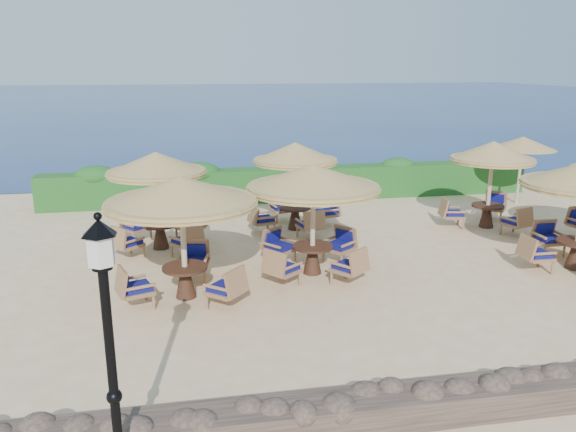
{
  "coord_description": "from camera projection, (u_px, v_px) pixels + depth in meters",
  "views": [
    {
      "loc": [
        -3.85,
        -12.71,
        4.88
      ],
      "look_at": [
        -1.5,
        0.23,
        1.3
      ],
      "focal_mm": 35.0,
      "sensor_mm": 36.0,
      "label": 1
    }
  ],
  "objects": [
    {
      "name": "cafe_set_5",
      "position": [
        491.0,
        169.0,
        16.85
      ],
      "size": [
        2.69,
        2.73,
        2.65
      ],
      "color": "#CCB48F",
      "rests_on": "ground"
    },
    {
      "name": "stone_wall",
      "position": [
        470.0,
        399.0,
        8.07
      ],
      "size": [
        15.0,
        0.65,
        0.44
      ],
      "primitive_type": "cube",
      "color": "brown",
      "rests_on": "ground"
    },
    {
      "name": "cafe_set_3",
      "position": [
        157.0,
        185.0,
        14.87
      ],
      "size": [
        2.63,
        2.63,
        2.65
      ],
      "color": "#CCB48F",
      "rests_on": "ground"
    },
    {
      "name": "ground",
      "position": [
        349.0,
        266.0,
        14.01
      ],
      "size": [
        120.0,
        120.0,
        0.0
      ],
      "primitive_type": "plane",
      "color": "beige",
      "rests_on": "ground"
    },
    {
      "name": "extra_parasol",
      "position": [
        523.0,
        143.0,
        19.72
      ],
      "size": [
        2.3,
        2.3,
        2.41
      ],
      "color": "#CCB48F",
      "rests_on": "ground"
    },
    {
      "name": "cafe_set_1",
      "position": [
        313.0,
        196.0,
        13.01
      ],
      "size": [
        3.14,
        3.14,
        2.65
      ],
      "color": "#CCB48F",
      "rests_on": "ground"
    },
    {
      "name": "hedge",
      "position": [
        294.0,
        184.0,
        20.69
      ],
      "size": [
        18.0,
        0.9,
        1.2
      ],
      "primitive_type": "cube",
      "color": "#184C1A",
      "rests_on": "ground"
    },
    {
      "name": "cafe_set_0",
      "position": [
        182.0,
        208.0,
        11.61
      ],
      "size": [
        3.18,
        3.18,
        2.65
      ],
      "color": "#CCB48F",
      "rests_on": "ground"
    },
    {
      "name": "sea",
      "position": [
        212.0,
        99.0,
        80.47
      ],
      "size": [
        160.0,
        160.0,
        0.0
      ],
      "primitive_type": "plane",
      "color": "navy",
      "rests_on": "ground"
    },
    {
      "name": "lamp_post",
      "position": [
        112.0,
        369.0,
        6.32
      ],
      "size": [
        0.44,
        0.44,
        3.31
      ],
      "color": "black",
      "rests_on": "ground"
    },
    {
      "name": "cafe_set_4",
      "position": [
        295.0,
        173.0,
        16.65
      ],
      "size": [
        2.89,
        2.89,
        2.65
      ],
      "color": "#CCB48F",
      "rests_on": "ground"
    }
  ]
}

